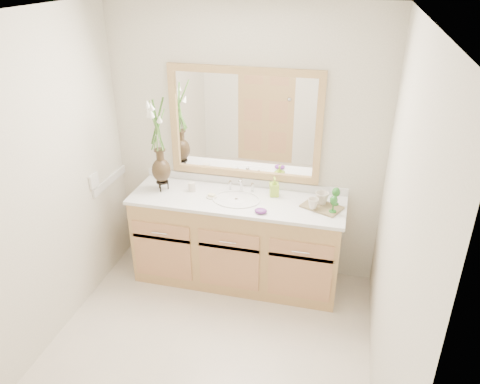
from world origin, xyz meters
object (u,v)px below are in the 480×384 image
(soap_bottle, at_px, (274,187))
(flower_vase, at_px, (158,132))
(tumbler, at_px, (192,187))
(tray, at_px, (322,207))

(soap_bottle, bearing_deg, flower_vase, 170.15)
(tumbler, distance_m, soap_bottle, 0.72)
(flower_vase, bearing_deg, soap_bottle, 7.18)
(tumbler, xyz_separation_m, soap_bottle, (0.72, 0.08, 0.04))
(soap_bottle, height_order, tray, soap_bottle)
(soap_bottle, bearing_deg, tumbler, 169.53)
(flower_vase, bearing_deg, tray, -0.05)
(tumbler, height_order, tray, tumbler)
(tray, bearing_deg, tumbler, -157.80)
(flower_vase, xyz_separation_m, tray, (1.40, -0.00, -0.53))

